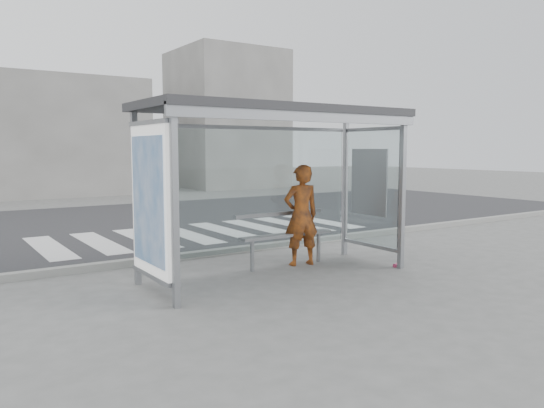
{
  "coord_description": "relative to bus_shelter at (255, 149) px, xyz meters",
  "views": [
    {
      "loc": [
        -4.58,
        -6.72,
        1.98
      ],
      "look_at": [
        0.03,
        0.2,
        1.11
      ],
      "focal_mm": 35.0,
      "sensor_mm": 36.0,
      "label": 1
    }
  ],
  "objects": [
    {
      "name": "road",
      "position": [
        0.37,
        6.94,
        -1.98
      ],
      "size": [
        30.0,
        10.0,
        0.01
      ],
      "primitive_type": "cube",
      "color": "#2B2B2D",
      "rests_on": "ground"
    },
    {
      "name": "curb",
      "position": [
        0.37,
        1.89,
        -1.92
      ],
      "size": [
        30.0,
        0.18,
        0.12
      ],
      "primitive_type": "cube",
      "color": "gray",
      "rests_on": "ground"
    },
    {
      "name": "bus_shelter",
      "position": [
        0.0,
        0.0,
        0.0
      ],
      "size": [
        4.25,
        1.65,
        2.62
      ],
      "color": "gray",
      "rests_on": "ground"
    },
    {
      "name": "building_right",
      "position": [
        9.37,
        17.94,
        1.52
      ],
      "size": [
        5.0,
        5.0,
        7.0
      ],
      "primitive_type": "cube",
      "color": "slate",
      "rests_on": "ground"
    },
    {
      "name": "person",
      "position": [
        1.15,
        0.36,
        -1.13
      ],
      "size": [
        0.69,
        0.52,
        1.71
      ],
      "primitive_type": "imported",
      "rotation": [
        0.0,
        0.0,
        2.95
      ],
      "color": "#C46112",
      "rests_on": "ground"
    },
    {
      "name": "crosswalk",
      "position": [
        1.37,
        4.44,
        -1.98
      ],
      "size": [
        7.55,
        3.0,
        0.0
      ],
      "color": "silver",
      "rests_on": "ground"
    },
    {
      "name": "bench",
      "position": [
        0.88,
        0.44,
        -1.44
      ],
      "size": [
        1.76,
        0.32,
        0.91
      ],
      "color": "slate",
      "rests_on": "ground"
    },
    {
      "name": "soda_can",
      "position": [
        2.37,
        -0.66,
        -1.95
      ],
      "size": [
        0.14,
        0.1,
        0.07
      ],
      "primitive_type": "cylinder",
      "rotation": [
        0.0,
        1.57,
        0.32
      ],
      "color": "#C53A65",
      "rests_on": "ground"
    },
    {
      "name": "ground",
      "position": [
        0.37,
        -0.06,
        -1.98
      ],
      "size": [
        80.0,
        80.0,
        0.0
      ],
      "primitive_type": "plane",
      "color": "#5F5F5D",
      "rests_on": "ground"
    },
    {
      "name": "building_center",
      "position": [
        0.37,
        17.94,
        0.52
      ],
      "size": [
        8.0,
        5.0,
        5.0
      ],
      "primitive_type": "cube",
      "color": "slate",
      "rests_on": "ground"
    }
  ]
}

